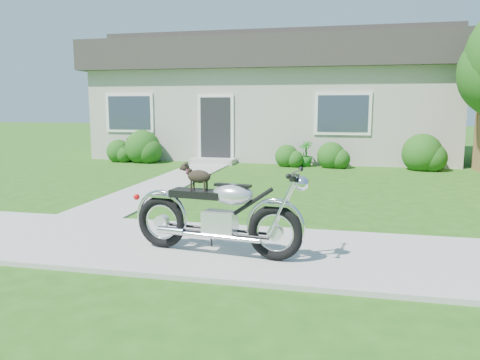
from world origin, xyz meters
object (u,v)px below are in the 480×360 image
motorcycle_with_dog (220,215)px  potted_plant_right (305,154)px  house (276,97)px  potted_plant_left (127,150)px

motorcycle_with_dog → potted_plant_right: bearing=95.5°
house → potted_plant_left: bearing=-142.1°
potted_plant_right → motorcycle_with_dog: size_ratio=0.35×
potted_plant_right → motorcycle_with_dog: bearing=-91.8°
house → motorcycle_with_dog: house is taller
house → potted_plant_left: 5.88m
house → potted_plant_left: house is taller
house → potted_plant_right: bearing=-67.3°
house → motorcycle_with_dog: (1.16, -12.33, -1.62)m
potted_plant_left → motorcycle_with_dog: bearing=-57.9°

